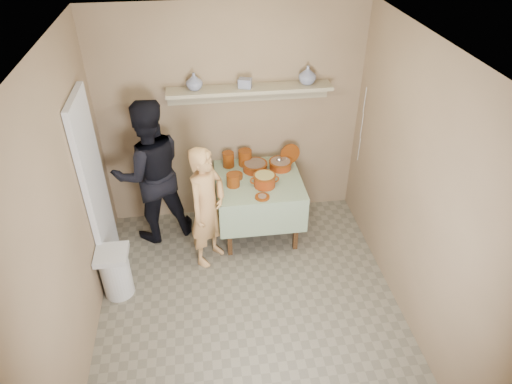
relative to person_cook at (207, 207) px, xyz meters
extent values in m
plane|color=#736C5B|center=(0.35, -0.88, -0.71)|extent=(3.50, 3.50, 0.00)
cube|color=silver|center=(-1.11, 0.07, 0.29)|extent=(0.06, 0.70, 2.00)
cylinder|color=#662505|center=(0.29, 0.72, 0.14)|extent=(0.14, 0.14, 0.18)
cylinder|color=#662505|center=(0.49, 0.73, 0.15)|extent=(0.16, 0.16, 0.19)
cylinder|color=#662505|center=(0.31, 0.30, 0.13)|extent=(0.15, 0.15, 0.15)
cylinder|color=#662505|center=(0.35, 0.45, 0.08)|extent=(0.16, 0.16, 0.05)
cylinder|color=#662505|center=(1.02, 0.71, 0.17)|extent=(0.25, 0.10, 0.24)
imported|color=navy|center=(1.19, 0.76, 1.11)|extent=(0.22, 0.22, 0.20)
imported|color=navy|center=(-0.04, 0.76, 1.10)|extent=(0.25, 0.25, 0.18)
cube|color=navy|center=(0.50, 0.74, 1.06)|extent=(0.16, 0.14, 0.10)
imported|color=tan|center=(0.00, 0.00, 0.00)|extent=(0.59, 0.62, 1.42)
imported|color=black|center=(-0.61, 0.53, 0.16)|extent=(0.99, 0.87, 1.73)
cube|color=#917659|center=(0.35, 0.88, 0.59)|extent=(3.00, 0.02, 2.60)
cube|color=#917659|center=(-1.16, -0.88, 0.59)|extent=(0.02, 3.50, 2.60)
cube|color=#917659|center=(1.86, -0.88, 0.59)|extent=(0.02, 3.50, 2.60)
cube|color=silver|center=(0.35, -0.88, 1.90)|extent=(3.00, 3.50, 0.02)
cube|color=#4C2D16|center=(0.22, 0.02, -0.35)|extent=(0.05, 0.05, 0.71)
cube|color=#4C2D16|center=(0.98, 0.02, -0.35)|extent=(0.05, 0.05, 0.71)
cube|color=#4C2D16|center=(0.22, 0.78, -0.35)|extent=(0.05, 0.05, 0.71)
cube|color=#4C2D16|center=(0.98, 0.78, -0.35)|extent=(0.05, 0.05, 0.71)
cube|color=#4C2D16|center=(0.60, 0.40, 0.02)|extent=(0.90, 0.90, 0.04)
cube|color=#20591E|center=(0.60, 0.40, 0.05)|extent=(0.96, 0.96, 0.01)
cube|color=#20591E|center=(0.60, -0.08, -0.17)|extent=(0.96, 0.01, 0.44)
cube|color=#20591E|center=(0.60, 0.88, -0.17)|extent=(0.96, 0.01, 0.44)
cube|color=#20591E|center=(0.12, 0.40, -0.17)|extent=(0.01, 0.96, 0.44)
cube|color=#20591E|center=(1.08, 0.40, -0.17)|extent=(0.01, 0.96, 0.44)
cylinder|color=maroon|center=(0.59, 0.59, 0.10)|extent=(0.28, 0.28, 0.09)
cylinder|color=#662505|center=(0.59, 0.59, 0.14)|extent=(0.30, 0.30, 0.01)
cylinder|color=brown|center=(0.59, 0.59, 0.12)|extent=(0.25, 0.25, 0.05)
cylinder|color=maroon|center=(0.89, 0.59, 0.10)|extent=(0.26, 0.26, 0.09)
cylinder|color=#662505|center=(0.89, 0.59, 0.14)|extent=(0.28, 0.28, 0.01)
cylinder|color=#8C6B54|center=(0.89, 0.59, 0.12)|extent=(0.23, 0.23, 0.05)
cylinder|color=silver|center=(0.91, 0.48, 0.23)|extent=(0.01, 0.22, 0.16)
sphere|color=silver|center=(0.87, 0.60, 0.16)|extent=(0.07, 0.07, 0.07)
cylinder|color=maroon|center=(0.65, 0.25, 0.12)|extent=(0.24, 0.24, 0.14)
cylinder|color=#662505|center=(0.65, 0.25, 0.19)|extent=(0.25, 0.25, 0.01)
cylinder|color=tan|center=(0.65, 0.25, 0.17)|extent=(0.21, 0.21, 0.05)
torus|color=#662505|center=(0.53, 0.25, 0.13)|extent=(0.09, 0.02, 0.09)
torus|color=#662505|center=(0.77, 0.25, 0.13)|extent=(0.09, 0.02, 0.09)
cylinder|color=#662505|center=(0.59, 0.03, 0.06)|extent=(0.16, 0.16, 0.02)
cylinder|color=#8C6B54|center=(0.59, 0.03, 0.07)|extent=(0.09, 0.09, 0.01)
cube|color=tan|center=(0.55, 0.74, 0.99)|extent=(1.80, 0.25, 0.04)
cube|color=tan|center=(0.55, 0.86, 0.89)|extent=(1.80, 0.02, 0.18)
cylinder|color=silver|center=(-0.98, -0.41, -0.46)|extent=(0.30, 0.30, 0.50)
cube|color=silver|center=(-0.98, -0.41, -0.18)|extent=(0.32, 0.32, 0.06)
cylinder|color=silver|center=(1.82, 0.62, 0.84)|extent=(0.01, 0.01, 0.30)
cylinder|color=silver|center=(1.82, 0.60, 0.54)|extent=(0.01, 0.01, 0.30)
cylinder|color=silver|center=(1.82, 0.58, 0.24)|extent=(0.01, 0.01, 0.30)
camera|label=1|loc=(-0.01, -3.90, 2.90)|focal=32.00mm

